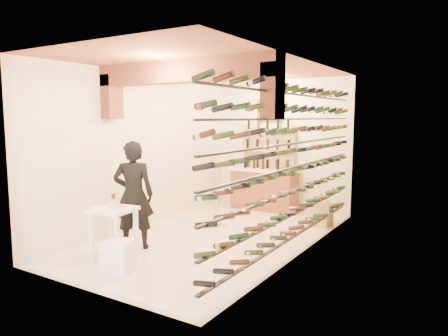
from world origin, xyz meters
name	(u,v)px	position (x,y,z in m)	size (l,w,h in m)	color
ground	(216,237)	(0.00, 0.00, 0.00)	(6.00, 6.00, 0.00)	silver
room_shell	(208,119)	(0.00, -0.26, 2.25)	(3.52, 6.02, 3.21)	silver
wine_rack	(292,161)	(1.53, 0.00, 1.55)	(0.32, 5.70, 2.56)	black
back_counter	(264,188)	(-0.30, 2.65, 0.53)	(1.70, 0.62, 1.29)	brown
back_shelving	(268,162)	(-0.30, 2.89, 1.17)	(1.40, 0.31, 2.73)	tan
tasting_table	(114,218)	(-0.62, -2.00, 0.71)	(0.67, 0.67, 1.05)	white
white_stool	(118,257)	(-0.20, -2.32, 0.24)	(0.39, 0.39, 0.48)	white
person	(134,195)	(-0.84, -1.32, 0.94)	(0.69, 0.45, 1.89)	black
chrome_barstool	(217,205)	(-0.41, 0.67, 0.45)	(0.40, 0.40, 0.78)	silver
crate_lower	(319,219)	(1.40, 1.88, 0.15)	(0.49, 0.34, 0.29)	tan
crate_upper	(320,206)	(1.40, 1.88, 0.42)	(0.42, 0.29, 0.24)	tan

